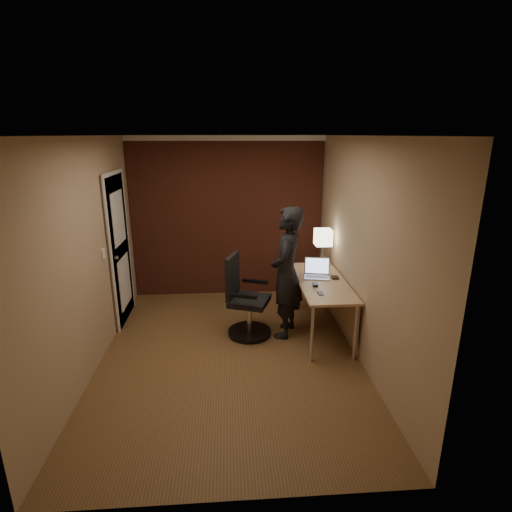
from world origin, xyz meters
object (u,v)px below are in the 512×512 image
desk_lamp (323,238)px  laptop (317,271)px  mouse (315,285)px  phone (320,293)px  person (287,273)px  desk (327,290)px  office_chair (244,301)px  wallet (335,277)px

desk_lamp → laptop: (-0.16, -0.38, -0.35)m
desk_lamp → mouse: bearing=-108.9°
laptop → phone: 0.61m
desk_lamp → person: (-0.58, -0.55, -0.31)m
desk → office_chair: (-1.06, 0.03, -0.14)m
laptop → phone: size_ratio=3.28×
person → office_chair: bearing=-72.7°
wallet → person: size_ratio=0.07×
desk → wallet: 0.20m
laptop → mouse: size_ratio=3.77×
person → mouse: bearing=80.1°
office_chair → person: 0.66m
mouse → wallet: size_ratio=0.91×
desk → phone: 0.48m
laptop → phone: (-0.09, -0.60, -0.06)m
wallet → office_chair: 1.21m
wallet → laptop: bearing=155.0°
laptop → desk: bearing=-60.7°
office_chair → phone: bearing=-27.6°
office_chair → person: size_ratio=0.62×
mouse → person: size_ratio=0.06×
phone → person: bearing=125.9°
mouse → office_chair: (-0.86, 0.21, -0.29)m
desk → laptop: 0.28m
mouse → office_chair: 0.93m
desk_lamp → wallet: bearing=-82.8°
wallet → phone: bearing=-121.4°
desk_lamp → laptop: size_ratio=1.42×
wallet → desk: bearing=-148.1°
desk → laptop: laptop is taller
desk_lamp → wallet: 0.64m
wallet → person: bearing=-174.3°
desk_lamp → office_chair: bearing=-154.7°
mouse → office_chair: size_ratio=0.10×
wallet → office_chair: (-1.18, -0.04, -0.28)m
phone → person: 0.56m
office_chair → desk: bearing=-1.8°
desk → mouse: 0.30m
office_chair → person: (0.53, -0.02, 0.38)m
wallet → person: 0.65m
desk → office_chair: bearing=178.2°
person → desk_lamp: bearing=153.2°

